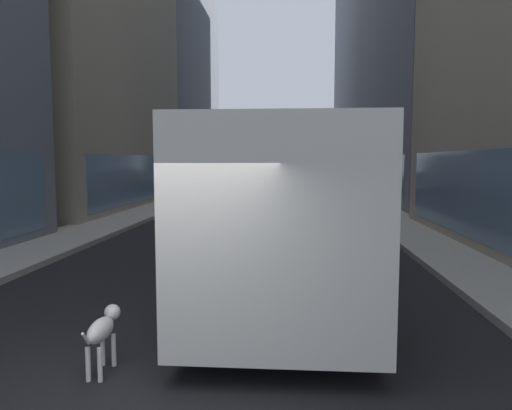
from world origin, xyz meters
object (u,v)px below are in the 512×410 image
object	(u,v)px
dalmatian_dog	(103,329)
box_truck	(246,170)
car_silver_sedan	(244,191)
car_white_van	(289,181)
transit_bus	(284,194)
car_red_coupe	(305,177)

from	to	relation	value
dalmatian_dog	box_truck	bearing A→B (deg)	92.91
car_silver_sedan	car_white_van	distance (m)	13.94
transit_bus	box_truck	xyz separation A→B (m)	(-4.00, 32.62, -0.11)
car_red_coupe	car_white_van	distance (m)	9.37
car_white_van	box_truck	xyz separation A→B (m)	(-4.00, 3.84, 0.84)
car_silver_sedan	box_truck	distance (m)	17.66
dalmatian_dog	transit_bus	bearing A→B (deg)	68.62
box_truck	dalmatian_dog	world-z (taller)	box_truck
car_red_coupe	car_silver_sedan	bearing A→B (deg)	-99.88
car_red_coupe	dalmatian_dog	bearing A→B (deg)	-94.85
car_silver_sedan	car_red_coupe	bearing A→B (deg)	80.12
car_white_van	dalmatian_dog	size ratio (longest dim) A/B	4.92
car_white_van	box_truck	bearing A→B (deg)	136.20
box_truck	car_silver_sedan	bearing A→B (deg)	-84.80
transit_bus	dalmatian_dog	size ratio (longest dim) A/B	11.98
car_white_van	dalmatian_dog	xyz separation A→B (m)	(-2.07, -34.08, -0.31)
car_red_coupe	dalmatian_dog	distance (m)	43.47
car_white_van	car_silver_sedan	bearing A→B (deg)	-99.91
box_truck	transit_bus	bearing A→B (deg)	-83.01
transit_bus	car_red_coupe	distance (m)	38.06
box_truck	dalmatian_dog	size ratio (longest dim) A/B	7.79
car_red_coupe	box_truck	xyz separation A→B (m)	(-5.60, -5.40, 0.84)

